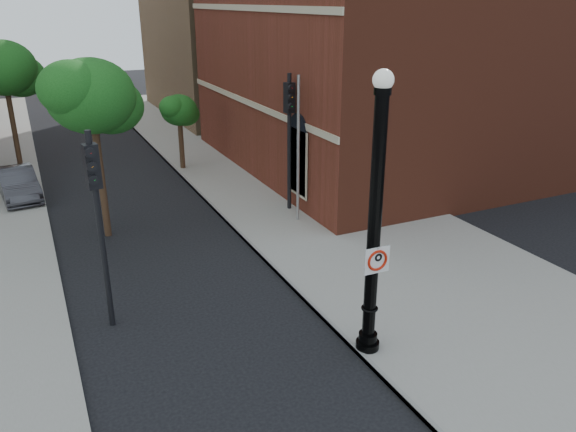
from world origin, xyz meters
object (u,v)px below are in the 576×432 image
parked_car (18,184)px  traffic_signal_right (289,121)px  no_parking_sign (377,260)px  traffic_signal_left (96,200)px  lamppost (374,235)px

parked_car → traffic_signal_right: size_ratio=0.74×
no_parking_sign → parked_car: no_parking_sign is taller
traffic_signal_left → traffic_signal_right: (7.69, 5.58, 0.18)m
traffic_signal_right → parked_car: bearing=137.2°
no_parking_sign → traffic_signal_left: traffic_signal_left is taller
lamppost → traffic_signal_left: bearing=144.2°
parked_car → traffic_signal_right: bearing=-39.2°
no_parking_sign → parked_car: size_ratio=0.16×
lamppost → traffic_signal_left: lamppost is taller
lamppost → parked_car: bearing=114.9°
traffic_signal_left → traffic_signal_right: 9.50m
no_parking_sign → traffic_signal_left: bearing=144.5°
traffic_signal_right → lamppost: bearing=-114.5°
traffic_signal_right → no_parking_sign: bearing=-114.2°
no_parking_sign → parked_car: bearing=116.1°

